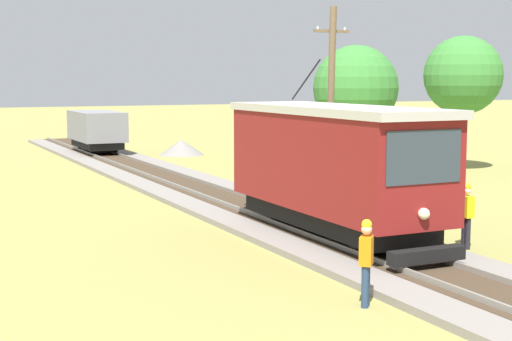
# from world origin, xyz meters

# --- Properties ---
(red_tram) EXTENTS (2.60, 8.54, 4.79)m
(red_tram) POSITION_xyz_m (0.00, 21.06, 2.19)
(red_tram) COLOR maroon
(red_tram) RESTS_ON rail_right
(freight_car) EXTENTS (2.40, 5.20, 2.31)m
(freight_car) POSITION_xyz_m (0.00, 48.08, 1.56)
(freight_car) COLOR slate
(freight_car) RESTS_ON rail_right
(utility_pole_mid) EXTENTS (1.40, 0.50, 7.06)m
(utility_pole_mid) POSITION_xyz_m (3.08, 26.41, 3.63)
(utility_pole_mid) COLOR brown
(utility_pole_mid) RESTS_ON ground
(gravel_pile) EXTENTS (2.71, 2.71, 0.93)m
(gravel_pile) POSITION_xyz_m (4.69, 46.38, 0.46)
(gravel_pile) COLOR gray
(gravel_pile) RESTS_ON ground
(track_worker) EXTENTS (0.43, 0.44, 1.78)m
(track_worker) POSITION_xyz_m (-2.60, 15.48, 0.98)
(track_worker) COLOR navy
(track_worker) RESTS_ON ground
(second_worker) EXTENTS (0.27, 0.40, 1.78)m
(second_worker) POSITION_xyz_m (2.80, 18.81, 0.98)
(second_worker) COLOR black
(second_worker) RESTS_ON ground
(tree_left_near) EXTENTS (3.87, 3.87, 6.66)m
(tree_left_near) POSITION_xyz_m (14.58, 33.01, 4.71)
(tree_left_near) COLOR #4C3823
(tree_left_near) RESTS_ON ground
(tree_left_far) EXTENTS (4.84, 4.84, 6.46)m
(tree_left_far) POSITION_xyz_m (12.89, 40.04, 4.03)
(tree_left_far) COLOR #4C3823
(tree_left_far) RESTS_ON ground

